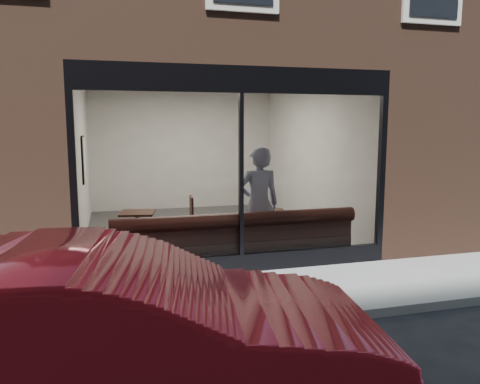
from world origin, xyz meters
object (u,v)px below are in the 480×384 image
object	(u,v)px
cafe_table_left	(137,213)
person	(259,204)
cafe_table_right	(268,212)
banquette	(235,252)
cafe_chair_left	(182,232)
parked_car	(107,344)

from	to	relation	value
cafe_table_left	person	bearing A→B (deg)	-27.68
cafe_table_right	cafe_table_left	bearing A→B (deg)	165.98
banquette	cafe_table_right	size ratio (longest dim) A/B	6.35
cafe_chair_left	cafe_table_left	bearing A→B (deg)	27.50
cafe_table_right	banquette	bearing A→B (deg)	-140.79
cafe_table_left	cafe_chair_left	world-z (taller)	cafe_table_left
cafe_table_left	cafe_table_right	world-z (taller)	cafe_table_right
banquette	parked_car	distance (m)	4.42
banquette	cafe_table_right	world-z (taller)	cafe_table_right
cafe_table_left	cafe_chair_left	bearing A→B (deg)	23.43
parked_car	cafe_table_right	bearing A→B (deg)	-23.98
cafe_table_right	cafe_chair_left	size ratio (longest dim) A/B	1.39
cafe_table_left	cafe_table_right	bearing A→B (deg)	-14.02
cafe_table_left	parked_car	distance (m)	5.16
cafe_table_left	banquette	bearing A→B (deg)	-39.18
person	cafe_table_right	world-z (taller)	person
person	cafe_table_left	distance (m)	2.25
person	cafe_table_left	xyz separation A→B (m)	(-1.98, 1.04, -0.24)
banquette	cafe_chair_left	xyz separation A→B (m)	(-0.64, 1.60, 0.01)
person	cafe_table_right	bearing A→B (deg)	-122.44
cafe_table_left	cafe_chair_left	distance (m)	1.07
banquette	cafe_chair_left	world-z (taller)	banquette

